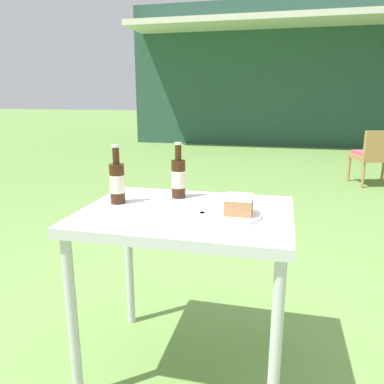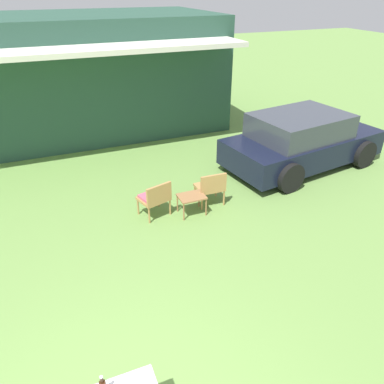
{
  "view_description": "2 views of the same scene",
  "coord_description": "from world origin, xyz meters",
  "px_view_note": "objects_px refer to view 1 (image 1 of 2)",
  "views": [
    {
      "loc": [
        0.35,
        -1.37,
        1.16
      ],
      "look_at": [
        0.0,
        0.1,
        0.78
      ],
      "focal_mm": 35.0,
      "sensor_mm": 36.0,
      "label": 1
    },
    {
      "loc": [
        -0.13,
        -2.08,
        4.07
      ],
      "look_at": [
        2.02,
        3.12,
        0.9
      ],
      "focal_mm": 35.0,
      "sensor_mm": 36.0,
      "label": 2
    }
  ],
  "objects_px": {
    "wicker_chair_cushioned": "(378,154)",
    "cola_bottle_far": "(117,182)",
    "patio_table": "(186,231)",
    "cake_on_plate": "(235,209)",
    "cola_bottle_near": "(178,177)"
  },
  "relations": [
    {
      "from": "wicker_chair_cushioned",
      "to": "cola_bottle_far",
      "type": "height_order",
      "value": "cola_bottle_far"
    },
    {
      "from": "wicker_chair_cushioned",
      "to": "patio_table",
      "type": "height_order",
      "value": "wicker_chair_cushioned"
    },
    {
      "from": "patio_table",
      "to": "cake_on_plate",
      "type": "relative_size",
      "value": 3.55
    },
    {
      "from": "wicker_chair_cushioned",
      "to": "cola_bottle_near",
      "type": "bearing_deg",
      "value": 49.92
    },
    {
      "from": "wicker_chair_cushioned",
      "to": "patio_table",
      "type": "relative_size",
      "value": 0.9
    },
    {
      "from": "cola_bottle_near",
      "to": "patio_table",
      "type": "bearing_deg",
      "value": -65.95
    },
    {
      "from": "cola_bottle_near",
      "to": "cola_bottle_far",
      "type": "distance_m",
      "value": 0.27
    },
    {
      "from": "patio_table",
      "to": "cola_bottle_near",
      "type": "relative_size",
      "value": 3.36
    },
    {
      "from": "patio_table",
      "to": "cola_bottle_near",
      "type": "bearing_deg",
      "value": 114.05
    },
    {
      "from": "wicker_chair_cushioned",
      "to": "cola_bottle_near",
      "type": "height_order",
      "value": "cola_bottle_near"
    },
    {
      "from": "cake_on_plate",
      "to": "cola_bottle_far",
      "type": "distance_m",
      "value": 0.51
    },
    {
      "from": "cola_bottle_far",
      "to": "cola_bottle_near",
      "type": "bearing_deg",
      "value": 33.02
    },
    {
      "from": "patio_table",
      "to": "cake_on_plate",
      "type": "bearing_deg",
      "value": -8.8
    },
    {
      "from": "wicker_chair_cushioned",
      "to": "cake_on_plate",
      "type": "xyz_separation_m",
      "value": [
        -1.4,
        -4.02,
        0.33
      ]
    },
    {
      "from": "cola_bottle_far",
      "to": "cake_on_plate",
      "type": "bearing_deg",
      "value": -7.6
    }
  ]
}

